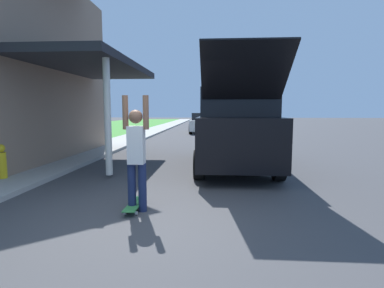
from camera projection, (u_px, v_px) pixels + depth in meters
The scene contains 7 objects.
ground_plane at pixel (147, 219), 4.40m from camera, with size 120.00×120.00×0.00m, color #3D3D3F.
sidewalk at pixel (84, 154), 10.59m from camera, with size 1.80×80.00×0.10m.
suv_parked at pixel (234, 127), 8.31m from camera, with size 2.05×5.71×2.79m.
car_down_street at pixel (204, 123), 21.25m from camera, with size 1.89×4.08×1.40m.
skateboarder at pixel (136, 153), 4.66m from camera, with size 0.41×0.21×1.82m.
skateboard at pixel (135, 204), 4.84m from camera, with size 0.21×0.82×0.10m.
fire_hydrant at pixel (1, 162), 6.58m from camera, with size 0.20×0.20×0.76m.
Camera 1 is at (0.96, -4.19, 1.60)m, focal length 28.00 mm.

